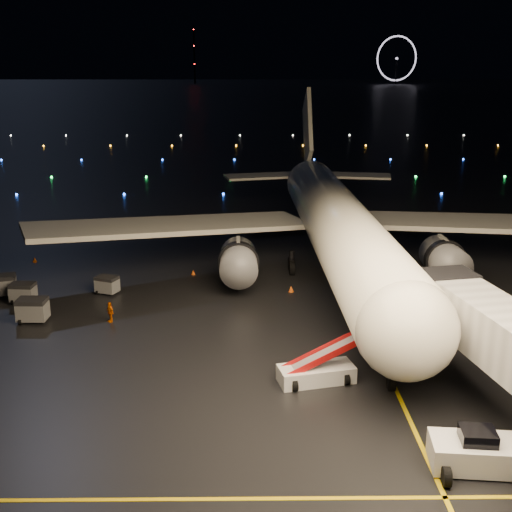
# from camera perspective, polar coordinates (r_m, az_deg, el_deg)

# --- Properties ---
(ground) EXTENTS (2000.00, 2000.00, 0.00)m
(ground) POSITION_cam_1_polar(r_m,az_deg,el_deg) (335.28, -1.16, 13.24)
(ground) COLOR black
(ground) RESTS_ON ground
(lane_centre) EXTENTS (0.25, 80.00, 0.02)m
(lane_centre) POSITION_cam_1_polar(r_m,az_deg,el_deg) (53.90, 8.93, -4.16)
(lane_centre) COLOR #DCB808
(lane_centre) RESTS_ON ground
(lane_cross) EXTENTS (60.00, 0.25, 0.02)m
(lane_cross) POSITION_cam_1_polar(r_m,az_deg,el_deg) (32.11, -16.16, -20.11)
(lane_cross) COLOR #DCB808
(lane_cross) RESTS_ON ground
(airliner) EXTENTS (58.67, 55.86, 16.27)m
(airliner) POSITION_cam_1_polar(r_m,az_deg,el_deg) (61.25, 6.94, 6.30)
(airliner) COLOR silver
(airliner) RESTS_ON ground
(pushback_tug) EXTENTS (4.58, 2.72, 2.08)m
(pushback_tug) POSITION_cam_1_polar(r_m,az_deg,el_deg) (34.14, 19.01, -15.91)
(pushback_tug) COLOR silver
(pushback_tug) RESTS_ON ground
(belt_loader) EXTENTS (7.11, 3.40, 3.33)m
(belt_loader) POSITION_cam_1_polar(r_m,az_deg,el_deg) (40.10, 5.41, -8.93)
(belt_loader) COLOR silver
(belt_loader) RESTS_ON ground
(crew_c) EXTENTS (0.90, 0.96, 1.59)m
(crew_c) POSITION_cam_1_polar(r_m,az_deg,el_deg) (50.49, -12.85, -4.87)
(crew_c) COLOR #E35F00
(crew_c) RESTS_ON ground
(safety_cone_0) EXTENTS (0.63, 0.63, 0.54)m
(safety_cone_0) POSITION_cam_1_polar(r_m,az_deg,el_deg) (55.91, 3.14, -2.93)
(safety_cone_0) COLOR #FF5F10
(safety_cone_0) RESTS_ON ground
(safety_cone_1) EXTENTS (0.51, 0.51, 0.52)m
(safety_cone_1) POSITION_cam_1_polar(r_m,az_deg,el_deg) (64.90, -1.55, -0.15)
(safety_cone_1) COLOR #FF5F10
(safety_cone_1) RESTS_ON ground
(safety_cone_2) EXTENTS (0.53, 0.53, 0.45)m
(safety_cone_2) POSITION_cam_1_polar(r_m,az_deg,el_deg) (60.73, -5.60, -1.44)
(safety_cone_2) COLOR #FF5F10
(safety_cone_2) RESTS_ON ground
(safety_cone_3) EXTENTS (0.48, 0.48, 0.52)m
(safety_cone_3) POSITION_cam_1_polar(r_m,az_deg,el_deg) (68.02, -19.09, -0.29)
(safety_cone_3) COLOR #FF5F10
(safety_cone_3) RESTS_ON ground
(ferris_wheel) EXTENTS (49.33, 16.80, 52.00)m
(ferris_wheel) POSITION_cam_1_polar(r_m,az_deg,el_deg) (772.99, 12.40, 16.63)
(ferris_wheel) COLOR black
(ferris_wheel) RESTS_ON ground
(radio_mast) EXTENTS (1.80, 1.80, 64.00)m
(radio_mast) POSITION_cam_1_polar(r_m,az_deg,el_deg) (777.41, -5.51, 17.36)
(radio_mast) COLOR black
(radio_mast) RESTS_ON ground
(taxiway_lights) EXTENTS (164.00, 92.00, 0.36)m
(taxiway_lights) POSITION_cam_1_polar(r_m,az_deg,el_deg) (142.00, -1.88, 8.91)
(taxiway_lights) COLOR black
(taxiway_lights) RESTS_ON ground
(baggage_cart_0) EXTENTS (2.15, 1.85, 1.53)m
(baggage_cart_0) POSITION_cam_1_polar(r_m,az_deg,el_deg) (56.73, -13.09, -2.53)
(baggage_cart_0) COLOR slate
(baggage_cart_0) RESTS_ON ground
(baggage_cart_1) EXTENTS (2.22, 1.58, 1.86)m
(baggage_cart_1) POSITION_cam_1_polar(r_m,az_deg,el_deg) (52.09, -19.24, -4.58)
(baggage_cart_1) COLOR slate
(baggage_cart_1) RESTS_ON ground
(baggage_cart_2) EXTENTS (2.05, 1.51, 1.65)m
(baggage_cart_2) POSITION_cam_1_polar(r_m,az_deg,el_deg) (56.60, -20.00, -3.10)
(baggage_cart_2) COLOR slate
(baggage_cart_2) RESTS_ON ground
(baggage_cart_3) EXTENTS (2.49, 2.03, 1.84)m
(baggage_cart_3) POSITION_cam_1_polar(r_m,az_deg,el_deg) (58.75, -21.58, -2.46)
(baggage_cart_3) COLOR slate
(baggage_cart_3) RESTS_ON ground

